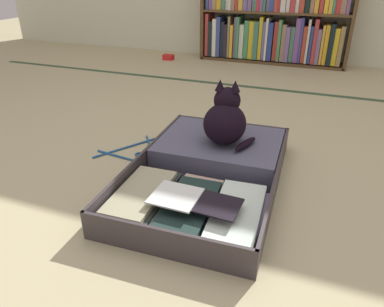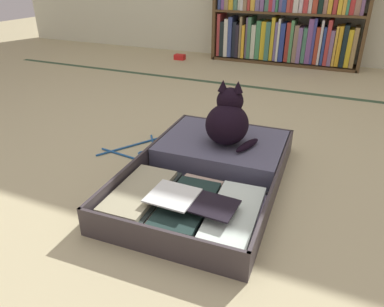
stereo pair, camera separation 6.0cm
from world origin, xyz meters
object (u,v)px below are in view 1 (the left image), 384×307
at_px(clothes_hanger, 132,149).
at_px(small_red_pouch, 168,57).
at_px(open_suitcase, 210,167).
at_px(bookshelf, 274,15).
at_px(black_cat, 226,120).

height_order(clothes_hanger, small_red_pouch, small_red_pouch).
distance_m(clothes_hanger, small_red_pouch, 1.99).
bearing_deg(open_suitcase, clothes_hanger, 166.81).
height_order(bookshelf, black_cat, bookshelf).
bearing_deg(open_suitcase, small_red_pouch, 118.77).
relative_size(bookshelf, small_red_pouch, 13.53).
xyz_separation_m(open_suitcase, clothes_hanger, (-0.44, 0.10, -0.04)).
bearing_deg(open_suitcase, bookshelf, 93.54).
distance_m(black_cat, small_red_pouch, 2.15).
height_order(open_suitcase, clothes_hanger, open_suitcase).
relative_size(bookshelf, black_cat, 4.97).
distance_m(bookshelf, black_cat, 2.10).
bearing_deg(bookshelf, open_suitcase, -86.46).
xyz_separation_m(black_cat, clothes_hanger, (-0.46, -0.05, -0.21)).
height_order(open_suitcase, black_cat, black_cat).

